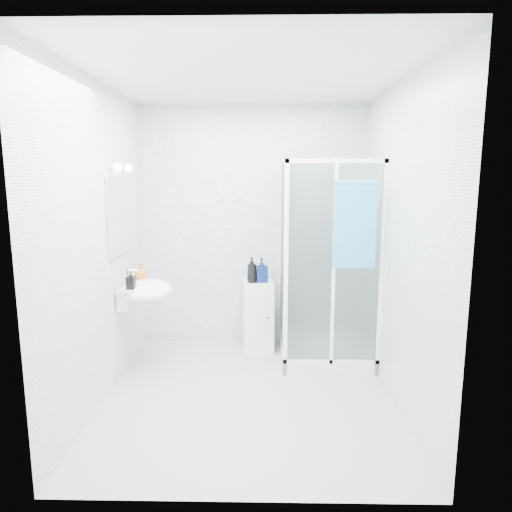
{
  "coord_description": "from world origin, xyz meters",
  "views": [
    {
      "loc": [
        0.13,
        -3.63,
        1.83
      ],
      "look_at": [
        0.05,
        0.35,
        1.15
      ],
      "focal_mm": 32.0,
      "sensor_mm": 36.0,
      "label": 1
    }
  ],
  "objects_px": {
    "soap_dispenser_orange": "(141,272)",
    "soap_dispenser_black": "(131,280)",
    "hand_towel": "(355,223)",
    "shampoo_bottle_a": "(252,270)",
    "shower_enclosure": "(319,318)",
    "shampoo_bottle_b": "(262,270)",
    "wall_basin": "(145,291)",
    "storage_cabinet": "(258,316)"
  },
  "relations": [
    {
      "from": "soap_dispenser_orange",
      "to": "soap_dispenser_black",
      "type": "height_order",
      "value": "soap_dispenser_black"
    },
    {
      "from": "hand_towel",
      "to": "shampoo_bottle_a",
      "type": "distance_m",
      "value": 1.26
    },
    {
      "from": "shower_enclosure",
      "to": "shampoo_bottle_b",
      "type": "bearing_deg",
      "value": 154.84
    },
    {
      "from": "wall_basin",
      "to": "soap_dispenser_orange",
      "type": "relative_size",
      "value": 3.56
    },
    {
      "from": "shampoo_bottle_b",
      "to": "storage_cabinet",
      "type": "bearing_deg",
      "value": 148.51
    },
    {
      "from": "soap_dispenser_black",
      "to": "shampoo_bottle_b",
      "type": "bearing_deg",
      "value": 33.38
    },
    {
      "from": "shampoo_bottle_a",
      "to": "soap_dispenser_black",
      "type": "bearing_deg",
      "value": -145.14
    },
    {
      "from": "soap_dispenser_orange",
      "to": "shower_enclosure",
      "type": "bearing_deg",
      "value": 4.81
    },
    {
      "from": "hand_towel",
      "to": "shampoo_bottle_a",
      "type": "bearing_deg",
      "value": 145.17
    },
    {
      "from": "wall_basin",
      "to": "shampoo_bottle_a",
      "type": "distance_m",
      "value": 1.13
    },
    {
      "from": "wall_basin",
      "to": "shampoo_bottle_b",
      "type": "bearing_deg",
      "value": 28.45
    },
    {
      "from": "soap_dispenser_orange",
      "to": "soap_dispenser_black",
      "type": "relative_size",
      "value": 0.99
    },
    {
      "from": "shower_enclosure",
      "to": "soap_dispenser_black",
      "type": "distance_m",
      "value": 1.86
    },
    {
      "from": "storage_cabinet",
      "to": "shampoo_bottle_a",
      "type": "bearing_deg",
      "value": -149.34
    },
    {
      "from": "storage_cabinet",
      "to": "soap_dispenser_orange",
      "type": "distance_m",
      "value": 1.33
    },
    {
      "from": "shampoo_bottle_a",
      "to": "soap_dispenser_black",
      "type": "height_order",
      "value": "shampoo_bottle_a"
    },
    {
      "from": "shower_enclosure",
      "to": "soap_dispenser_orange",
      "type": "relative_size",
      "value": 12.71
    },
    {
      "from": "soap_dispenser_black",
      "to": "shower_enclosure",
      "type": "bearing_deg",
      "value": 15.82
    },
    {
      "from": "shower_enclosure",
      "to": "shampoo_bottle_b",
      "type": "xyz_separation_m",
      "value": [
        -0.57,
        0.27,
        0.43
      ]
    },
    {
      "from": "shampoo_bottle_a",
      "to": "wall_basin",
      "type": "bearing_deg",
      "value": -150.32
    },
    {
      "from": "wall_basin",
      "to": "storage_cabinet",
      "type": "distance_m",
      "value": 1.28
    },
    {
      "from": "wall_basin",
      "to": "shampoo_bottle_a",
      "type": "bearing_deg",
      "value": 29.68
    },
    {
      "from": "hand_towel",
      "to": "shower_enclosure",
      "type": "bearing_deg",
      "value": 122.07
    },
    {
      "from": "soap_dispenser_orange",
      "to": "soap_dispenser_black",
      "type": "xyz_separation_m",
      "value": [
        0.01,
        -0.34,
        0.0
      ]
    },
    {
      "from": "hand_towel",
      "to": "shampoo_bottle_a",
      "type": "height_order",
      "value": "hand_towel"
    },
    {
      "from": "wall_basin",
      "to": "soap_dispenser_black",
      "type": "xyz_separation_m",
      "value": [
        -0.07,
        -0.17,
        0.15
      ]
    },
    {
      "from": "storage_cabinet",
      "to": "soap_dispenser_black",
      "type": "relative_size",
      "value": 4.74
    },
    {
      "from": "wall_basin",
      "to": "soap_dispenser_black",
      "type": "distance_m",
      "value": 0.24
    },
    {
      "from": "hand_towel",
      "to": "shampoo_bottle_a",
      "type": "xyz_separation_m",
      "value": [
        -0.93,
        0.64,
        -0.56
      ]
    },
    {
      "from": "shampoo_bottle_b",
      "to": "soap_dispenser_black",
      "type": "height_order",
      "value": "soap_dispenser_black"
    },
    {
      "from": "hand_towel",
      "to": "shampoo_bottle_b",
      "type": "bearing_deg",
      "value": 140.9
    },
    {
      "from": "shower_enclosure",
      "to": "storage_cabinet",
      "type": "distance_m",
      "value": 0.68
    },
    {
      "from": "hand_towel",
      "to": "soap_dispenser_orange",
      "type": "bearing_deg",
      "value": 172.65
    },
    {
      "from": "hand_towel",
      "to": "soap_dispenser_black",
      "type": "bearing_deg",
      "value": -177.46
    },
    {
      "from": "shower_enclosure",
      "to": "hand_towel",
      "type": "bearing_deg",
      "value": -57.93
    },
    {
      "from": "soap_dispenser_orange",
      "to": "soap_dispenser_black",
      "type": "distance_m",
      "value": 0.34
    },
    {
      "from": "storage_cabinet",
      "to": "soap_dispenser_orange",
      "type": "relative_size",
      "value": 4.8
    },
    {
      "from": "shampoo_bottle_b",
      "to": "soap_dispenser_orange",
      "type": "distance_m",
      "value": 1.23
    },
    {
      "from": "wall_basin",
      "to": "storage_cabinet",
      "type": "height_order",
      "value": "wall_basin"
    },
    {
      "from": "storage_cabinet",
      "to": "soap_dispenser_orange",
      "type": "height_order",
      "value": "soap_dispenser_orange"
    },
    {
      "from": "hand_towel",
      "to": "soap_dispenser_black",
      "type": "relative_size",
      "value": 4.87
    },
    {
      "from": "soap_dispenser_black",
      "to": "storage_cabinet",
      "type": "bearing_deg",
      "value": 34.95
    }
  ]
}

